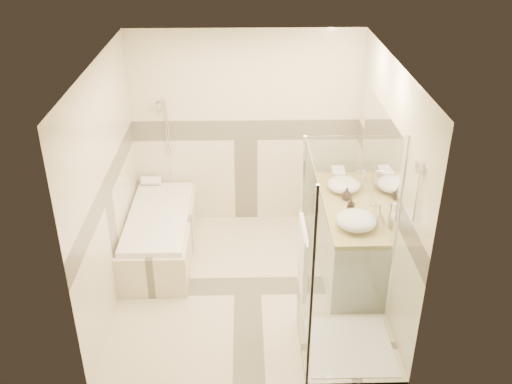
{
  "coord_description": "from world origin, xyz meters",
  "views": [
    {
      "loc": [
        -0.02,
        -5.08,
        3.9
      ],
      "look_at": [
        0.1,
        0.25,
        1.05
      ],
      "focal_mm": 40.0,
      "sensor_mm": 36.0,
      "label": 1
    }
  ],
  "objects_px": {
    "vessel_sink_far": "(356,220)",
    "amenity_bottle_b": "(347,194)",
    "bathtub": "(160,233)",
    "shower_enclosure": "(338,306)",
    "vanity": "(347,238)",
    "vessel_sink_near": "(344,185)",
    "amenity_bottle_a": "(351,206)"
  },
  "relations": [
    {
      "from": "bathtub",
      "to": "amenity_bottle_a",
      "type": "distance_m",
      "value": 2.28
    },
    {
      "from": "bathtub",
      "to": "vessel_sink_near",
      "type": "height_order",
      "value": "vessel_sink_near"
    },
    {
      "from": "shower_enclosure",
      "to": "amenity_bottle_a",
      "type": "bearing_deg",
      "value": 76.16
    },
    {
      "from": "bathtub",
      "to": "vessel_sink_near",
      "type": "relative_size",
      "value": 4.46
    },
    {
      "from": "bathtub",
      "to": "vessel_sink_far",
      "type": "height_order",
      "value": "vessel_sink_far"
    },
    {
      "from": "amenity_bottle_a",
      "to": "bathtub",
      "type": "bearing_deg",
      "value": 166.44
    },
    {
      "from": "shower_enclosure",
      "to": "amenity_bottle_b",
      "type": "height_order",
      "value": "shower_enclosure"
    },
    {
      "from": "amenity_bottle_a",
      "to": "amenity_bottle_b",
      "type": "distance_m",
      "value": 0.29
    },
    {
      "from": "shower_enclosure",
      "to": "vessel_sink_near",
      "type": "height_order",
      "value": "shower_enclosure"
    },
    {
      "from": "vanity",
      "to": "vessel_sink_near",
      "type": "relative_size",
      "value": 4.25
    },
    {
      "from": "vessel_sink_near",
      "to": "amenity_bottle_a",
      "type": "xyz_separation_m",
      "value": [
        0.0,
        -0.5,
        0.01
      ]
    },
    {
      "from": "shower_enclosure",
      "to": "amenity_bottle_a",
      "type": "relative_size",
      "value": 12.46
    },
    {
      "from": "bathtub",
      "to": "amenity_bottle_b",
      "type": "relative_size",
      "value": 11.72
    },
    {
      "from": "bathtub",
      "to": "amenity_bottle_a",
      "type": "bearing_deg",
      "value": -13.56
    },
    {
      "from": "vessel_sink_near",
      "to": "amenity_bottle_b",
      "type": "distance_m",
      "value": 0.21
    },
    {
      "from": "vessel_sink_near",
      "to": "amenity_bottle_b",
      "type": "xyz_separation_m",
      "value": [
        0.0,
        -0.21,
        -0.0
      ]
    },
    {
      "from": "vessel_sink_near",
      "to": "amenity_bottle_a",
      "type": "distance_m",
      "value": 0.5
    },
    {
      "from": "shower_enclosure",
      "to": "amenity_bottle_b",
      "type": "relative_size",
      "value": 14.06
    },
    {
      "from": "vessel_sink_far",
      "to": "amenity_bottle_b",
      "type": "xyz_separation_m",
      "value": [
        0.0,
        0.59,
        -0.01
      ]
    },
    {
      "from": "bathtub",
      "to": "amenity_bottle_b",
      "type": "bearing_deg",
      "value": -6.13
    },
    {
      "from": "vanity",
      "to": "vessel_sink_far",
      "type": "relative_size",
      "value": 3.88
    },
    {
      "from": "vanity",
      "to": "amenity_bottle_b",
      "type": "height_order",
      "value": "amenity_bottle_b"
    },
    {
      "from": "amenity_bottle_b",
      "to": "amenity_bottle_a",
      "type": "bearing_deg",
      "value": -90.0
    },
    {
      "from": "bathtub",
      "to": "shower_enclosure",
      "type": "relative_size",
      "value": 0.83
    },
    {
      "from": "bathtub",
      "to": "vessel_sink_far",
      "type": "distance_m",
      "value": 2.36
    },
    {
      "from": "vanity",
      "to": "bathtub",
      "type": "bearing_deg",
      "value": 170.75
    },
    {
      "from": "vessel_sink_far",
      "to": "amenity_bottle_b",
      "type": "bearing_deg",
      "value": 90.0
    },
    {
      "from": "bathtub",
      "to": "vessel_sink_far",
      "type": "relative_size",
      "value": 4.07
    },
    {
      "from": "amenity_bottle_a",
      "to": "vessel_sink_near",
      "type": "bearing_deg",
      "value": 90.0
    },
    {
      "from": "vanity",
      "to": "vessel_sink_far",
      "type": "bearing_deg",
      "value": -92.46
    },
    {
      "from": "bathtub",
      "to": "shower_enclosure",
      "type": "xyz_separation_m",
      "value": [
        1.86,
        -1.62,
        0.2
      ]
    },
    {
      "from": "shower_enclosure",
      "to": "amenity_bottle_b",
      "type": "xyz_separation_m",
      "value": [
        0.27,
        1.39,
        0.42
      ]
    }
  ]
}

